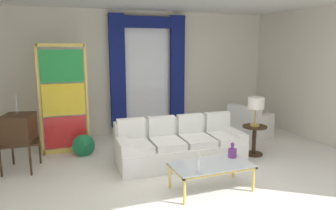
# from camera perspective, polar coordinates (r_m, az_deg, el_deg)

# --- Properties ---
(ground_plane) EXTENTS (16.00, 16.00, 0.00)m
(ground_plane) POSITION_cam_1_polar(r_m,az_deg,el_deg) (5.50, 2.93, -12.48)
(ground_plane) COLOR white
(wall_rear) EXTENTS (8.00, 0.12, 3.00)m
(wall_rear) POSITION_cam_1_polar(r_m,az_deg,el_deg) (7.99, -5.85, 5.81)
(wall_rear) COLOR silver
(wall_rear) RESTS_ON ground
(wall_right) EXTENTS (0.12, 7.00, 3.00)m
(wall_right) POSITION_cam_1_polar(r_m,az_deg,el_deg) (7.77, 26.73, 4.61)
(wall_right) COLOR silver
(wall_right) RESTS_ON ground
(curtained_window) EXTENTS (2.00, 0.17, 2.70)m
(curtained_window) POSITION_cam_1_polar(r_m,az_deg,el_deg) (7.89, -3.59, 7.54)
(curtained_window) COLOR white
(curtained_window) RESTS_ON ground
(couch_white_long) EXTENTS (2.37, 1.02, 0.86)m
(couch_white_long) POSITION_cam_1_polar(r_m,az_deg,el_deg) (5.99, 1.98, -7.40)
(couch_white_long) COLOR white
(couch_white_long) RESTS_ON ground
(coffee_table) EXTENTS (1.20, 0.64, 0.41)m
(coffee_table) POSITION_cam_1_polar(r_m,az_deg,el_deg) (4.89, 7.81, -10.87)
(coffee_table) COLOR silver
(coffee_table) RESTS_ON ground
(bottle_blue_decanter) EXTENTS (0.14, 0.14, 0.24)m
(bottle_blue_decanter) POSITION_cam_1_polar(r_m,az_deg,el_deg) (5.19, 11.47, -8.29)
(bottle_blue_decanter) COLOR #753384
(bottle_blue_decanter) RESTS_ON coffee_table
(bottle_crystal_tall) EXTENTS (0.06, 0.06, 0.30)m
(bottle_crystal_tall) POSITION_cam_1_polar(r_m,az_deg,el_deg) (4.51, 5.49, -10.61)
(bottle_crystal_tall) COLOR silver
(bottle_crystal_tall) RESTS_ON coffee_table
(vintage_tv) EXTENTS (0.64, 0.70, 1.35)m
(vintage_tv) POSITION_cam_1_polar(r_m,az_deg,el_deg) (6.07, -25.26, -4.04)
(vintage_tv) COLOR #382314
(vintage_tv) RESTS_ON ground
(armchair_white) EXTENTS (1.07, 1.06, 0.80)m
(armchair_white) POSITION_cam_1_polar(r_m,az_deg,el_deg) (7.82, 14.40, -3.58)
(armchair_white) COLOR white
(armchair_white) RESTS_ON ground
(stained_glass_divider) EXTENTS (0.95, 0.05, 2.20)m
(stained_glass_divider) POSITION_cam_1_polar(r_m,az_deg,el_deg) (6.65, -18.19, 0.55)
(stained_glass_divider) COLOR gold
(stained_glass_divider) RESTS_ON ground
(peacock_figurine) EXTENTS (0.44, 0.60, 0.50)m
(peacock_figurine) POSITION_cam_1_polar(r_m,az_deg,el_deg) (6.47, -14.80, -7.20)
(peacock_figurine) COLOR beige
(peacock_figurine) RESTS_ON ground
(round_side_table) EXTENTS (0.48, 0.48, 0.59)m
(round_side_table) POSITION_cam_1_polar(r_m,az_deg,el_deg) (6.59, 15.24, -5.66)
(round_side_table) COLOR #382314
(round_side_table) RESTS_ON ground
(table_lamp_brass) EXTENTS (0.32, 0.32, 0.57)m
(table_lamp_brass) POSITION_cam_1_polar(r_m,az_deg,el_deg) (6.44, 15.53, 0.11)
(table_lamp_brass) COLOR #B29338
(table_lamp_brass) RESTS_ON round_side_table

